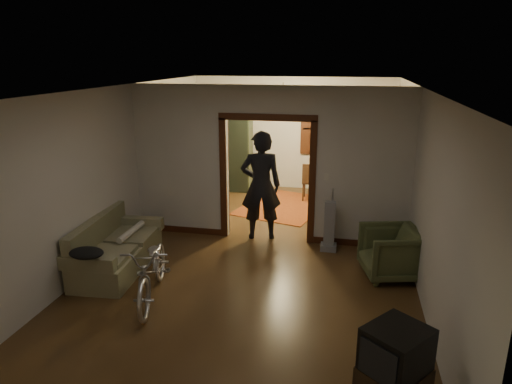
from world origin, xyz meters
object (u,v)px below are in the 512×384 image
(armchair, at_px, (391,253))
(locker, at_px, (233,154))
(bicycle, at_px, (153,269))
(person, at_px, (261,186))
(sofa, at_px, (117,245))
(desk, at_px, (339,183))

(armchair, relative_size, locker, 0.46)
(bicycle, height_order, armchair, bicycle)
(armchair, distance_m, person, 2.60)
(sofa, xyz_separation_m, armchair, (4.22, 0.62, -0.03))
(armchair, height_order, person, person)
(bicycle, relative_size, person, 0.84)
(sofa, relative_size, bicycle, 1.08)
(person, relative_size, desk, 2.29)
(person, relative_size, locker, 1.09)
(sofa, bearing_deg, armchair, 4.47)
(armchair, xyz_separation_m, person, (-2.25, 1.14, 0.62))
(armchair, bearing_deg, person, -130.97)
(person, xyz_separation_m, locker, (-1.30, 3.02, -0.08))
(sofa, bearing_deg, locker, 78.12)
(armchair, bearing_deg, desk, 178.10)
(person, bearing_deg, bicycle, 54.12)
(sofa, relative_size, locker, 0.98)
(person, bearing_deg, desk, -128.04)
(bicycle, relative_size, desk, 1.92)
(bicycle, distance_m, armchair, 3.56)
(locker, bearing_deg, person, -67.48)
(desk, bearing_deg, armchair, -66.38)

